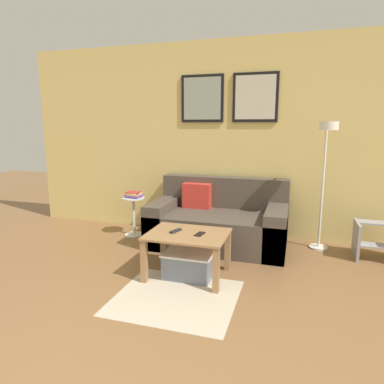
% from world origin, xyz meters
% --- Properties ---
extents(wall_back, '(5.60, 0.09, 2.55)m').
position_xyz_m(wall_back, '(0.00, 3.48, 1.29)').
color(wall_back, '#DDC472').
rests_on(wall_back, ground_plane).
extents(area_rug, '(1.04, 0.95, 0.01)m').
position_xyz_m(area_rug, '(0.06, 1.54, 0.00)').
color(area_rug, '#C1B299').
rests_on(area_rug, ground_plane).
extents(couch, '(1.65, 0.92, 0.81)m').
position_xyz_m(couch, '(0.11, 3.00, 0.28)').
color(couch, '#4C4238').
rests_on(couch, ground_plane).
extents(coffee_table, '(0.77, 0.59, 0.44)m').
position_xyz_m(coffee_table, '(0.03, 1.99, 0.35)').
color(coffee_table, '#997047').
rests_on(coffee_table, ground_plane).
extents(storage_bin, '(0.49, 0.46, 0.25)m').
position_xyz_m(storage_bin, '(0.05, 2.03, 0.13)').
color(storage_bin, slate).
rests_on(storage_bin, ground_plane).
extents(floor_lamp, '(0.22, 0.48, 1.51)m').
position_xyz_m(floor_lamp, '(1.31, 3.05, 1.08)').
color(floor_lamp, white).
rests_on(floor_lamp, ground_plane).
extents(side_table, '(0.30, 0.30, 0.53)m').
position_xyz_m(side_table, '(-1.06, 3.00, 0.31)').
color(side_table, silver).
rests_on(side_table, ground_plane).
extents(book_stack, '(0.22, 0.19, 0.08)m').
position_xyz_m(book_stack, '(-1.06, 3.01, 0.56)').
color(book_stack, '#335199').
rests_on(book_stack, side_table).
extents(remote_control, '(0.09, 0.15, 0.02)m').
position_xyz_m(remote_control, '(-0.10, 2.00, 0.45)').
color(remote_control, '#232328').
rests_on(remote_control, coffee_table).
extents(cell_phone, '(0.08, 0.15, 0.01)m').
position_xyz_m(cell_phone, '(0.15, 1.99, 0.45)').
color(cell_phone, black).
rests_on(cell_phone, coffee_table).
extents(step_stool, '(0.42, 0.39, 0.40)m').
position_xyz_m(step_stool, '(1.89, 3.05, 0.22)').
color(step_stool, '#99999E').
rests_on(step_stool, ground_plane).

